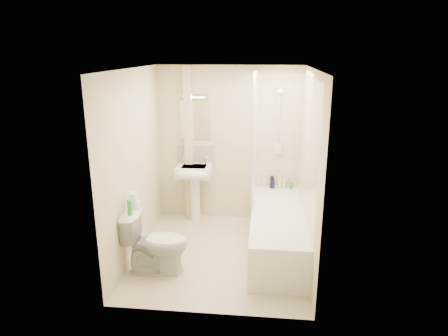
# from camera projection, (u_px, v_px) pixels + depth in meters

# --- Properties ---
(floor) EXTENTS (2.50, 2.50, 0.00)m
(floor) POSITION_uv_depth(u_px,v_px,m) (220.00, 254.00, 5.31)
(floor) COLOR beige
(floor) RESTS_ON ground
(wall_back) EXTENTS (2.20, 0.02, 2.40)m
(wall_back) POSITION_uv_depth(u_px,v_px,m) (229.00, 145.00, 6.16)
(wall_back) COLOR beige
(wall_back) RESTS_ON ground
(wall_left) EXTENTS (0.02, 2.50, 2.40)m
(wall_left) POSITION_uv_depth(u_px,v_px,m) (134.00, 165.00, 5.08)
(wall_left) COLOR beige
(wall_left) RESTS_ON ground
(wall_right) EXTENTS (0.02, 2.50, 2.40)m
(wall_right) POSITION_uv_depth(u_px,v_px,m) (309.00, 170.00, 4.86)
(wall_right) COLOR beige
(wall_right) RESTS_ON ground
(ceiling) EXTENTS (2.20, 2.50, 0.02)m
(ceiling) POSITION_uv_depth(u_px,v_px,m) (220.00, 69.00, 4.63)
(ceiling) COLOR white
(ceiling) RESTS_ON wall_back
(tile_back) EXTENTS (0.70, 0.01, 1.75)m
(tile_back) POSITION_uv_depth(u_px,v_px,m) (279.00, 132.00, 6.01)
(tile_back) COLOR beige
(tile_back) RESTS_ON wall_back
(tile_right) EXTENTS (0.01, 2.10, 1.75)m
(tile_right) POSITION_uv_depth(u_px,v_px,m) (308.00, 149.00, 4.99)
(tile_right) COLOR beige
(tile_right) RESTS_ON wall_right
(pipe_boxing) EXTENTS (0.12, 0.12, 2.40)m
(pipe_boxing) POSITION_uv_depth(u_px,v_px,m) (189.00, 145.00, 6.17)
(pipe_boxing) COLOR beige
(pipe_boxing) RESTS_ON ground
(splashback) EXTENTS (0.60, 0.02, 0.30)m
(splashback) POSITION_uv_depth(u_px,v_px,m) (196.00, 155.00, 6.25)
(splashback) COLOR beige
(splashback) RESTS_ON wall_back
(mirror) EXTENTS (0.46, 0.01, 0.60)m
(mirror) POSITION_uv_depth(u_px,v_px,m) (195.00, 120.00, 6.09)
(mirror) COLOR white
(mirror) RESTS_ON wall_back
(strip_light) EXTENTS (0.42, 0.07, 0.07)m
(strip_light) POSITION_uv_depth(u_px,v_px,m) (195.00, 96.00, 5.97)
(strip_light) COLOR silver
(strip_light) RESTS_ON wall_back
(bathtub) EXTENTS (0.70, 2.10, 0.55)m
(bathtub) POSITION_uv_depth(u_px,v_px,m) (277.00, 230.00, 5.35)
(bathtub) COLOR white
(bathtub) RESTS_ON ground
(shower_screen) EXTENTS (0.04, 0.92, 1.80)m
(shower_screen) POSITION_uv_depth(u_px,v_px,m) (254.00, 136.00, 5.62)
(shower_screen) COLOR white
(shower_screen) RESTS_ON bathtub
(shower_fixture) EXTENTS (0.10, 0.16, 0.99)m
(shower_fixture) POSITION_uv_depth(u_px,v_px,m) (279.00, 124.00, 5.93)
(shower_fixture) COLOR white
(shower_fixture) RESTS_ON wall_back
(pedestal_sink) EXTENTS (0.53, 0.49, 1.03)m
(pedestal_sink) POSITION_uv_depth(u_px,v_px,m) (194.00, 178.00, 6.13)
(pedestal_sink) COLOR white
(pedestal_sink) RESTS_ON ground
(bottle_white_a) EXTENTS (0.05, 0.05, 0.15)m
(bottle_white_a) POSITION_uv_depth(u_px,v_px,m) (264.00, 183.00, 6.18)
(bottle_white_a) COLOR silver
(bottle_white_a) RESTS_ON bathtub
(bottle_black_b) EXTENTS (0.06, 0.06, 0.19)m
(bottle_black_b) POSITION_uv_depth(u_px,v_px,m) (272.00, 182.00, 6.17)
(bottle_black_b) COLOR black
(bottle_black_b) RESTS_ON bathtub
(bottle_blue) EXTENTS (0.06, 0.06, 0.13)m
(bottle_blue) POSITION_uv_depth(u_px,v_px,m) (273.00, 184.00, 6.17)
(bottle_blue) COLOR #121251
(bottle_blue) RESTS_ON bathtub
(bottle_cream) EXTENTS (0.05, 0.05, 0.15)m
(bottle_cream) POSITION_uv_depth(u_px,v_px,m) (280.00, 184.00, 6.16)
(bottle_cream) COLOR beige
(bottle_cream) RESTS_ON bathtub
(bottle_white_b) EXTENTS (0.05, 0.05, 0.15)m
(bottle_white_b) POSITION_uv_depth(u_px,v_px,m) (284.00, 184.00, 6.15)
(bottle_white_b) COLOR silver
(bottle_white_b) RESTS_ON bathtub
(bottle_green) EXTENTS (0.06, 0.06, 0.09)m
(bottle_green) POSITION_uv_depth(u_px,v_px,m) (291.00, 186.00, 6.15)
(bottle_green) COLOR green
(bottle_green) RESTS_ON bathtub
(toilet) EXTENTS (0.48, 0.79, 0.77)m
(toilet) POSITION_uv_depth(u_px,v_px,m) (156.00, 242.00, 4.80)
(toilet) COLOR white
(toilet) RESTS_ON ground
(toilet_roll_lower) EXTENTS (0.10, 0.10, 0.11)m
(toilet_roll_lower) POSITION_uv_depth(u_px,v_px,m) (136.00, 204.00, 4.80)
(toilet_roll_lower) COLOR white
(toilet_roll_lower) RESTS_ON toilet
(toilet_roll_upper) EXTENTS (0.11, 0.11, 0.11)m
(toilet_roll_upper) POSITION_uv_depth(u_px,v_px,m) (133.00, 197.00, 4.73)
(toilet_roll_upper) COLOR white
(toilet_roll_upper) RESTS_ON toilet_roll_lower
(green_bottle) EXTENTS (0.05, 0.05, 0.19)m
(green_bottle) POSITION_uv_depth(u_px,v_px,m) (130.00, 207.00, 4.60)
(green_bottle) COLOR green
(green_bottle) RESTS_ON toilet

